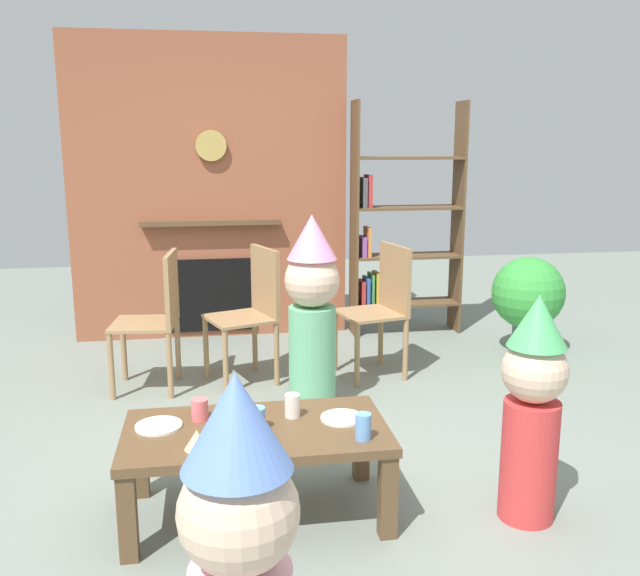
{
  "coord_description": "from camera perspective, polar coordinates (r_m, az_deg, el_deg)",
  "views": [
    {
      "loc": [
        -0.4,
        -3.05,
        1.6
      ],
      "look_at": [
        0.15,
        0.4,
        0.84
      ],
      "focal_mm": 38.61,
      "sensor_mm": 36.0,
      "label": 1
    }
  ],
  "objects": [
    {
      "name": "paper_cup_near_left",
      "position": [
        3.06,
        -2.3,
        -9.72
      ],
      "size": [
        0.07,
        0.07,
        0.1
      ],
      "primitive_type": "cylinder",
      "color": "silver",
      "rests_on": "coffee_table"
    },
    {
      "name": "child_by_the_chairs",
      "position": [
        4.06,
        -0.66,
        -1.68
      ],
      "size": [
        0.33,
        0.33,
        1.18
      ],
      "rotation": [
        0.0,
        0.0,
        -1.91
      ],
      "color": "#66B27F",
      "rests_on": "ground_plane"
    },
    {
      "name": "table_fork",
      "position": [
        3.13,
        -6.46,
        -10.26
      ],
      "size": [
        0.15,
        0.03,
        0.01
      ],
      "primitive_type": "cube",
      "rotation": [
        0.0,
        0.0,
        3.03
      ],
      "color": "silver",
      "rests_on": "coffee_table"
    },
    {
      "name": "coffee_table",
      "position": [
        3.0,
        -5.31,
        -12.58
      ],
      "size": [
        1.12,
        0.59,
        0.4
      ],
      "color": "brown",
      "rests_on": "ground_plane"
    },
    {
      "name": "child_with_cone_hat",
      "position": [
        1.82,
        -6.64,
        -22.24
      ],
      "size": [
        0.3,
        0.3,
        1.08
      ],
      "rotation": [
        0.0,
        0.0,
        1.47
      ],
      "color": "#EAB2C6",
      "rests_on": "ground_plane"
    },
    {
      "name": "ground_plane",
      "position": [
        3.46,
        -1.45,
        -15.24
      ],
      "size": [
        12.0,
        12.0,
        0.0
      ],
      "primitive_type": "plane",
      "color": "gray"
    },
    {
      "name": "dining_chair_right",
      "position": [
        4.7,
        5.19,
        -1.19
      ],
      "size": [
        0.48,
        0.48,
        0.9
      ],
      "rotation": [
        0.0,
        0.0,
        3.38
      ],
      "color": "#9E7A51",
      "rests_on": "ground_plane"
    },
    {
      "name": "child_in_pink",
      "position": [
        3.04,
        17.21,
        -9.11
      ],
      "size": [
        0.27,
        0.27,
        0.98
      ],
      "rotation": [
        0.0,
        0.0,
        2.97
      ],
      "color": "#D13838",
      "rests_on": "ground_plane"
    },
    {
      "name": "birthday_cake_slice",
      "position": [
        2.81,
        -10.17,
        -12.26
      ],
      "size": [
        0.1,
        0.1,
        0.08
      ],
      "primitive_type": "cone",
      "color": "#EAC68C",
      "rests_on": "coffee_table"
    },
    {
      "name": "potted_plant_tall",
      "position": [
        5.4,
        16.85,
        -0.59
      ],
      "size": [
        0.54,
        0.54,
        0.74
      ],
      "color": "#4C5660",
      "rests_on": "ground_plane"
    },
    {
      "name": "bookshelf",
      "position": [
        5.7,
        6.5,
        4.72
      ],
      "size": [
        0.9,
        0.28,
        1.9
      ],
      "color": "brown",
      "rests_on": "ground_plane"
    },
    {
      "name": "brick_fireplace_feature",
      "position": [
        5.66,
        -9.12,
        7.97
      ],
      "size": [
        2.2,
        0.28,
        2.4
      ],
      "color": "#935138",
      "rests_on": "ground_plane"
    },
    {
      "name": "dining_chair_middle",
      "position": [
        4.59,
        -5.59,
        -1.53
      ],
      "size": [
        0.51,
        0.51,
        0.9
      ],
      "rotation": [
        0.0,
        0.0,
        3.49
      ],
      "color": "#9E7A51",
      "rests_on": "ground_plane"
    },
    {
      "name": "dining_chair_left",
      "position": [
        4.52,
        -13.28,
        -2.02
      ],
      "size": [
        0.44,
        0.44,
        0.9
      ],
      "rotation": [
        0.0,
        0.0,
        3.04
      ],
      "color": "#9E7A51",
      "rests_on": "ground_plane"
    },
    {
      "name": "paper_plate_rear",
      "position": [
        3.05,
        1.85,
        -10.71
      ],
      "size": [
        0.19,
        0.19,
        0.01
      ],
      "primitive_type": "cylinder",
      "color": "white",
      "rests_on": "coffee_table"
    },
    {
      "name": "paper_cup_center",
      "position": [
        3.07,
        -9.94,
        -9.9
      ],
      "size": [
        0.07,
        0.07,
        0.09
      ],
      "primitive_type": "cylinder",
      "color": "#E5666B",
      "rests_on": "coffee_table"
    },
    {
      "name": "paper_cup_far_left",
      "position": [
        2.85,
        3.6,
        -11.39
      ],
      "size": [
        0.07,
        0.07,
        0.11
      ],
      "primitive_type": "cylinder",
      "color": "#669EE0",
      "rests_on": "coffee_table"
    },
    {
      "name": "paper_plate_front",
      "position": [
        3.05,
        -13.23,
        -11.06
      ],
      "size": [
        0.2,
        0.2,
        0.01
      ],
      "primitive_type": "cylinder",
      "color": "white",
      "rests_on": "coffee_table"
    },
    {
      "name": "paper_cup_near_right",
      "position": [
        2.95,
        -5.26,
        -10.72
      ],
      "size": [
        0.07,
        0.07,
        0.1
      ],
      "primitive_type": "cylinder",
      "color": "#669EE0",
      "rests_on": "coffee_table"
    }
  ]
}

